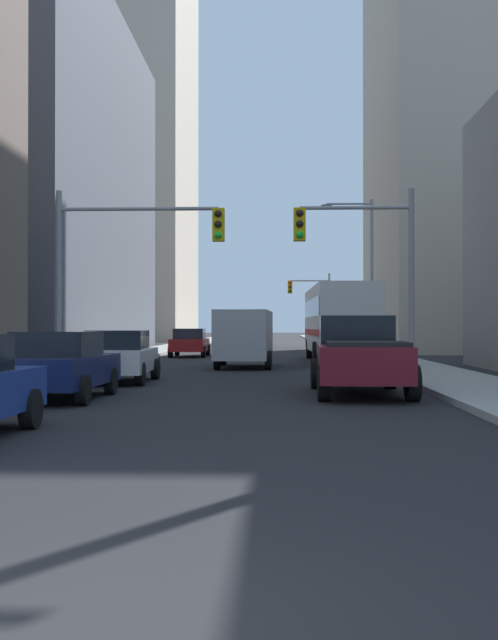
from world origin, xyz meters
The scene contains 14 objects.
sidewalk_left centered at (-6.48, 50.00, 0.07)m, with size 2.90×160.00×0.15m, color #9E9E99.
sidewalk_right centered at (6.48, 50.00, 0.07)m, with size 2.90×160.00×0.15m, color #9E9E99.
city_bus centered at (4.19, 32.07, 1.93)m, with size 2.71×11.54×3.40m.
pickup_truck_maroon centered at (3.38, 15.13, 0.93)m, with size 2.20×5.47×1.90m.
cargo_van_silver centered at (0.08, 27.22, 1.29)m, with size 2.20×5.29×2.26m.
sedan_navy centered at (-3.48, 13.45, 0.77)m, with size 1.95×4.25×1.52m.
sedan_white centered at (-3.24, 18.81, 0.77)m, with size 1.96×4.26×1.52m.
sedan_red centered at (-3.34, 38.04, 0.77)m, with size 1.95×4.22×1.52m.
sedan_beige centered at (-0.09, 51.21, 0.77)m, with size 1.95×4.21×1.52m.
traffic_signal_near_left centered at (-3.26, 20.98, 4.12)m, with size 5.42×0.44×6.00m.
traffic_signal_near_right centered at (4.01, 20.98, 4.04)m, with size 3.81×0.44×6.00m.
traffic_signal_far_right centered at (4.15, 60.63, 4.03)m, with size 3.51×0.44×6.00m.
street_lamp_right centered at (5.34, 32.35, 4.54)m, with size 2.44×0.32×7.50m.
building_left_far_tower centered at (-17.65, 88.69, 34.35)m, with size 16.76×23.34×68.69m, color #B7A893.
Camera 1 is at (1.42, -3.87, 1.64)m, focal length 43.93 mm.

